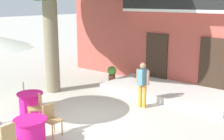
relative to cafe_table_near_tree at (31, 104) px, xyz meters
name	(u,v)px	position (x,y,z in m)	size (l,w,h in m)	color
ground_plane	(90,116)	(1.63, 1.13, -0.39)	(120.00, 120.00, 0.00)	beige
building_facade	(205,1)	(2.51, 8.11, 3.36)	(13.00, 5.09, 7.50)	#B24C42
entrance_step_platform	(168,91)	(2.51, 4.90, -0.27)	(5.28, 2.46, 0.25)	silver
cafe_table_near_tree	(31,104)	(0.00, 0.00, 0.00)	(0.86, 0.86, 0.76)	#DB1984
cafe_chair_near_tree_0	(27,93)	(-0.67, 0.35, 0.14)	(0.55, 0.55, 0.91)	tan
cafe_chair_near_tree_1	(37,106)	(0.71, -0.26, 0.14)	(0.53, 0.53, 0.91)	tan
cafe_table_middle	(31,132)	(1.86, -1.34, 0.00)	(0.86, 0.86, 0.76)	#DB1984
cafe_chair_middle_0	(51,118)	(1.78, -0.59, 0.14)	(0.40, 0.40, 0.91)	tan
cafe_chair_middle_1	(6,139)	(1.94, -2.09, 0.14)	(0.40, 0.40, 0.91)	tan
ground_planter_left	(112,73)	(-0.48, 4.92, 0.03)	(0.43, 0.43, 0.76)	#995638
pedestrian_near_entrance	(143,82)	(2.52, 2.93, 0.53)	(0.53, 0.36, 1.64)	gold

